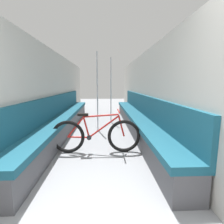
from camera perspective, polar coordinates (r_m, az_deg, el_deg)
name	(u,v)px	position (r m, az deg, el deg)	size (l,w,h in m)	color
wall_left	(50,92)	(4.88, -19.52, 6.06)	(0.10, 10.77, 2.24)	beige
wall_right	(149,92)	(4.82, 11.94, 6.35)	(0.10, 10.77, 2.24)	beige
bench_seat_row_left	(63,120)	(5.13, -15.58, -2.50)	(0.48, 6.51, 1.03)	#4C4C51
bench_seat_row_right	(137,119)	(5.08, 8.22, -2.35)	(0.48, 6.51, 1.03)	#4C4C51
bicycle	(96,136)	(3.44, -5.25, -7.68)	(1.74, 0.46, 0.84)	black
grab_pole_near	(111,92)	(5.99, -0.36, 6.69)	(0.08, 0.08, 2.22)	gray
grab_pole_far	(97,93)	(4.95, -4.78, 6.14)	(0.08, 0.08, 2.22)	gray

